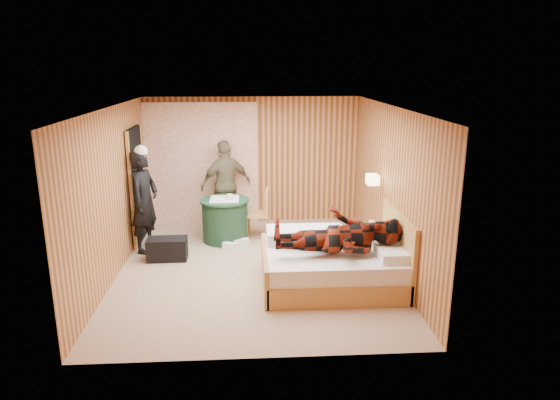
{
  "coord_description": "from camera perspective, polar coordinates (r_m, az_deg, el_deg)",
  "views": [
    {
      "loc": [
        -0.06,
        -7.3,
        3.1
      ],
      "look_at": [
        0.4,
        0.2,
        1.05
      ],
      "focal_mm": 32.0,
      "sensor_mm": 36.0,
      "label": 1
    }
  ],
  "objects": [
    {
      "name": "sneaker_right",
      "position": [
        8.85,
        -4.5,
        -4.86
      ],
      "size": [
        0.3,
        0.2,
        0.12
      ],
      "primitive_type": "cube",
      "rotation": [
        0.0,
        0.0,
        0.36
      ],
      "color": "white",
      "rests_on": "floor"
    },
    {
      "name": "round_table",
      "position": [
        9.06,
        -6.29,
        -2.23
      ],
      "size": [
        0.88,
        0.88,
        0.78
      ],
      "color": "#1D3F27",
      "rests_on": "floor"
    },
    {
      "name": "woman_standing",
      "position": [
        8.68,
        -15.22,
        -0.15
      ],
      "size": [
        0.59,
        0.73,
        1.75
      ],
      "primitive_type": "imported",
      "rotation": [
        0.0,
        0.0,
        1.26
      ],
      "color": "black",
      "rests_on": "floor"
    },
    {
      "name": "chair_far",
      "position": [
        9.68,
        -6.23,
        -0.17
      ],
      "size": [
        0.5,
        0.5,
        0.93
      ],
      "rotation": [
        0.0,
        0.0,
        0.21
      ],
      "color": "#D9B059",
      "rests_on": "floor"
    },
    {
      "name": "cup_nightstand",
      "position": [
        8.16,
        10.4,
        -2.63
      ],
      "size": [
        0.12,
        0.12,
        0.09
      ],
      "primitive_type": "imported",
      "rotation": [
        0.0,
        0.0,
        -0.29
      ],
      "color": "white",
      "rests_on": "nightstand"
    },
    {
      "name": "wall_right",
      "position": [
        7.84,
        12.58,
        1.23
      ],
      "size": [
        0.02,
        5.0,
        2.5
      ],
      "primitive_type": "cube",
      "color": "#D18350",
      "rests_on": "floor"
    },
    {
      "name": "nightstand",
      "position": [
        8.15,
        10.51,
        -5.1
      ],
      "size": [
        0.44,
        0.6,
        0.58
      ],
      "color": "#D9B059",
      "rests_on": "floor"
    },
    {
      "name": "wall_lamp",
      "position": [
        8.2,
        10.56,
        2.32
      ],
      "size": [
        0.26,
        0.24,
        0.16
      ],
      "color": "gold",
      "rests_on": "wall_right"
    },
    {
      "name": "doorway",
      "position": [
        9.17,
        -16.04,
        1.57
      ],
      "size": [
        0.06,
        0.9,
        2.05
      ],
      "primitive_type": "cube",
      "color": "black",
      "rests_on": "floor"
    },
    {
      "name": "book_lower",
      "position": [
        8.01,
        10.69,
        -3.27
      ],
      "size": [
        0.2,
        0.25,
        0.02
      ],
      "primitive_type": "imported",
      "rotation": [
        0.0,
        0.0,
        -0.17
      ],
      "color": "white",
      "rests_on": "nightstand"
    },
    {
      "name": "wall_left",
      "position": [
        7.8,
        -18.58,
        0.73
      ],
      "size": [
        0.02,
        5.0,
        2.5
      ],
      "primitive_type": "cube",
      "color": "#D18350",
      "rests_on": "floor"
    },
    {
      "name": "man_at_table",
      "position": [
        9.64,
        -6.18,
        1.75
      ],
      "size": [
        1.09,
        0.81,
        1.72
      ],
      "primitive_type": "imported",
      "rotation": [
        0.0,
        0.0,
        3.57
      ],
      "color": "#696346",
      "rests_on": "floor"
    },
    {
      "name": "book_upper",
      "position": [
        8.0,
        10.7,
        -3.14
      ],
      "size": [
        0.27,
        0.28,
        0.02
      ],
      "primitive_type": "imported",
      "rotation": [
        0.0,
        0.0,
        -0.64
      ],
      "color": "white",
      "rests_on": "nightstand"
    },
    {
      "name": "chair_near",
      "position": [
        9.1,
        -2.12,
        -1.08
      ],
      "size": [
        0.47,
        0.47,
        0.93
      ],
      "rotation": [
        0.0,
        0.0,
        -1.68
      ],
      "color": "#D9B059",
      "rests_on": "floor"
    },
    {
      "name": "curtain",
      "position": [
        9.96,
        -8.9,
        4.08
      ],
      "size": [
        2.2,
        0.08,
        2.4
      ],
      "primitive_type": "cube",
      "color": "white",
      "rests_on": "floor"
    },
    {
      "name": "wall_back",
      "position": [
        9.97,
        -3.13,
        4.55
      ],
      "size": [
        4.2,
        0.02,
        2.5
      ],
      "primitive_type": "cube",
      "color": "#D18350",
      "rests_on": "floor"
    },
    {
      "name": "floor",
      "position": [
        7.93,
        -2.84,
        -7.77
      ],
      "size": [
        4.2,
        5.0,
        0.01
      ],
      "primitive_type": "cube",
      "color": "tan",
      "rests_on": "ground"
    },
    {
      "name": "duffel_bag",
      "position": [
        8.4,
        -12.77,
        -5.48
      ],
      "size": [
        0.65,
        0.35,
        0.36
      ],
      "primitive_type": "cube",
      "rotation": [
        0.0,
        0.0,
        0.02
      ],
      "color": "black",
      "rests_on": "floor"
    },
    {
      "name": "ceiling",
      "position": [
        7.33,
        -3.1,
        10.53
      ],
      "size": [
        4.2,
        5.0,
        0.01
      ],
      "primitive_type": "cube",
      "color": "white",
      "rests_on": "wall_back"
    },
    {
      "name": "man_on_bed",
      "position": [
        6.9,
        6.76,
        -2.92
      ],
      "size": [
        0.86,
        0.67,
        1.77
      ],
      "primitive_type": "imported",
      "rotation": [
        0.0,
        1.57,
        0.0
      ],
      "color": "maroon",
      "rests_on": "bed"
    },
    {
      "name": "sneaker_left",
      "position": [
        8.71,
        -5.71,
        -5.26
      ],
      "size": [
        0.28,
        0.17,
        0.12
      ],
      "primitive_type": "cube",
      "rotation": [
        0.0,
        0.0,
        -0.25
      ],
      "color": "white",
      "rests_on": "floor"
    },
    {
      "name": "cup_table",
      "position": [
        8.89,
        -5.74,
        0.36
      ],
      "size": [
        0.12,
        0.12,
        0.1
      ],
      "primitive_type": "imported",
      "rotation": [
        0.0,
        0.0,
        0.01
      ],
      "color": "white",
      "rests_on": "round_table"
    },
    {
      "name": "bed",
      "position": [
        7.33,
        6.1,
        -7.23
      ],
      "size": [
        1.99,
        1.55,
        1.06
      ],
      "color": "#D9B059",
      "rests_on": "floor"
    }
  ]
}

